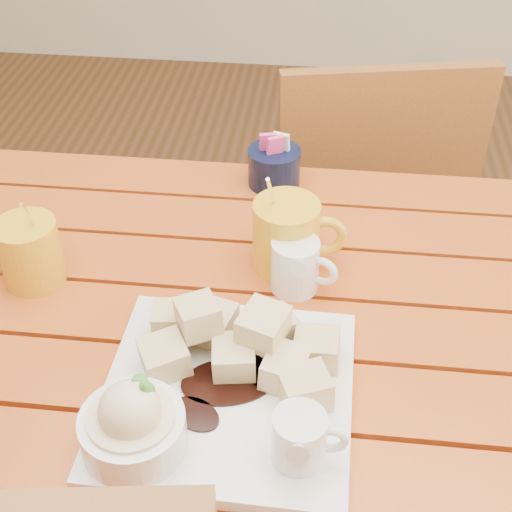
# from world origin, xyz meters

# --- Properties ---
(table) EXTENTS (1.20, 0.79, 0.75)m
(table) POSITION_xyz_m (0.00, 0.00, 0.64)
(table) COLOR #A44415
(table) RESTS_ON ground
(dessert_plate) EXTENTS (0.30, 0.30, 0.12)m
(dessert_plate) POSITION_xyz_m (-0.04, -0.15, 0.78)
(dessert_plate) COLOR white
(dessert_plate) RESTS_ON table
(coffee_mug_left) EXTENTS (0.12, 0.09, 0.14)m
(coffee_mug_left) POSITION_xyz_m (-0.33, 0.05, 0.80)
(coffee_mug_left) COLOR gold
(coffee_mug_left) RESTS_ON table
(coffee_mug_right) EXTENTS (0.14, 0.10, 0.16)m
(coffee_mug_right) POSITION_xyz_m (0.03, 0.13, 0.80)
(coffee_mug_right) COLOR gold
(coffee_mug_right) RESTS_ON table
(cream_pitcher) EXTENTS (0.10, 0.08, 0.08)m
(cream_pitcher) POSITION_xyz_m (0.04, 0.08, 0.79)
(cream_pitcher) COLOR white
(cream_pitcher) RESTS_ON table
(sugar_caddy) EXTENTS (0.09, 0.09, 0.10)m
(sugar_caddy) POSITION_xyz_m (-0.01, 0.34, 0.78)
(sugar_caddy) COLOR black
(sugar_caddy) RESTS_ON table
(chair_far) EXTENTS (0.49, 0.49, 0.87)m
(chair_far) POSITION_xyz_m (0.16, 0.66, 0.49)
(chair_far) COLOR brown
(chair_far) RESTS_ON ground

